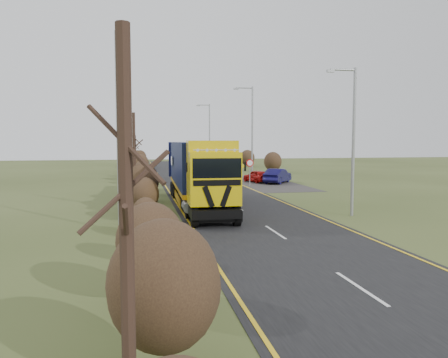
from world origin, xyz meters
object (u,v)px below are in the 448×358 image
Objects in this scene: streetlight_near at (352,136)px; speed_sign at (250,167)px; car_red_hatchback at (257,176)px; car_blue_sedan at (278,176)px; lorry at (197,169)px.

streetlight_near reaches higher than speed_sign.
car_blue_sedan is (1.80, -1.33, 0.10)m from car_red_hatchback.
streetlight_near is 17.39m from speed_sign.
streetlight_near is at bearing -84.98° from speed_sign.
car_red_hatchback is at bearing 64.38° from speed_sign.
car_blue_sedan is at bearing 128.24° from car_red_hatchback.
speed_sign is at bearing 61.91° from lorry.
lorry is at bearing 90.91° from car_blue_sedan.
lorry is 13.52m from speed_sign.
lorry is 4.12× the size of car_red_hatchback.
speed_sign is (-1.74, -3.62, 1.19)m from car_red_hatchback.
car_red_hatchback is at bearing 89.35° from streetlight_near.
streetlight_near is (-2.04, -19.39, 3.88)m from car_blue_sedan.
car_blue_sedan is at bearing 84.00° from streetlight_near.
speed_sign is at bearing 95.02° from streetlight_near.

